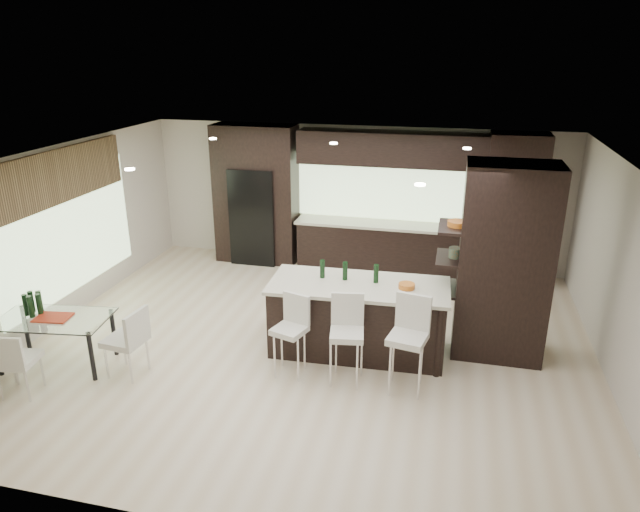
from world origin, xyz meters
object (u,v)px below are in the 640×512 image
(bench, at_px, (311,318))
(chair_near, at_px, (19,364))
(stool_mid, at_px, (347,349))
(chair_end, at_px, (126,345))
(kitchen_island, at_px, (358,317))
(stool_left, at_px, (290,344))
(dining_table, at_px, (57,342))
(floor_vase, at_px, (476,304))
(stool_right, at_px, (407,355))

(bench, height_order, chair_near, chair_near)
(stool_mid, relative_size, bench, 0.79)
(bench, relative_size, chair_end, 1.38)
(kitchen_island, distance_m, stool_mid, 0.84)
(bench, distance_m, chair_end, 2.69)
(stool_left, xyz_separation_m, chair_end, (-2.08, -0.51, -0.00))
(stool_left, height_order, chair_end, stool_left)
(bench, height_order, dining_table, dining_table)
(dining_table, bearing_deg, stool_left, 1.21)
(kitchen_island, distance_m, chair_end, 3.13)
(kitchen_island, relative_size, chair_end, 2.83)
(stool_left, distance_m, chair_near, 3.35)
(bench, bearing_deg, stool_mid, -50.18)
(chair_end, bearing_deg, floor_vase, -61.91)
(kitchen_island, bearing_deg, chair_near, -154.44)
(stool_right, relative_size, chair_end, 1.15)
(kitchen_island, xyz_separation_m, dining_table, (-3.87, -1.34, -0.17))
(stool_mid, distance_m, chair_near, 4.06)
(kitchen_island, xyz_separation_m, stool_mid, (0.00, -0.84, -0.04))
(kitchen_island, height_order, floor_vase, floor_vase)
(kitchen_island, height_order, dining_table, kitchen_island)
(kitchen_island, bearing_deg, stool_left, -134.84)
(stool_right, relative_size, chair_near, 1.22)
(kitchen_island, distance_m, dining_table, 4.10)
(kitchen_island, xyz_separation_m, chair_near, (-3.87, -2.05, -0.10))
(stool_left, distance_m, stool_mid, 0.76)
(floor_vase, xyz_separation_m, dining_table, (-5.48, -1.84, -0.32))
(stool_right, distance_m, floor_vase, 1.60)
(stool_left, distance_m, bench, 1.23)
(stool_mid, distance_m, chair_end, 2.88)
(kitchen_island, bearing_deg, stool_right, -50.63)
(kitchen_island, relative_size, chair_near, 3.00)
(stool_right, bearing_deg, stool_left, -169.95)
(bench, xyz_separation_m, floor_vase, (2.38, 0.12, 0.43))
(floor_vase, bearing_deg, stool_left, -150.62)
(stool_right, relative_size, floor_vase, 0.75)
(stool_left, relative_size, bench, 0.73)
(stool_right, xyz_separation_m, floor_vase, (0.84, 1.36, 0.17))
(floor_vase, bearing_deg, chair_near, -155.04)
(dining_table, xyz_separation_m, chair_near, (0.00, -0.71, 0.06))
(stool_mid, relative_size, stool_right, 0.94)
(stool_mid, bearing_deg, chair_end, -179.56)
(stool_right, distance_m, chair_near, 4.78)
(stool_right, bearing_deg, floor_vase, 69.17)
(dining_table, bearing_deg, chair_near, -98.09)
(stool_left, bearing_deg, chair_end, -148.78)
(stool_left, height_order, bench, stool_left)
(kitchen_island, distance_m, chair_near, 4.38)
(chair_near, bearing_deg, floor_vase, 14.97)
(kitchen_island, relative_size, floor_vase, 1.85)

